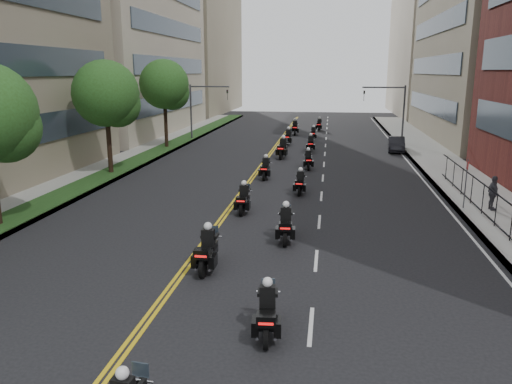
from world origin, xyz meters
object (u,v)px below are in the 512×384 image
motorcycle_9 (311,144)px  motorcycle_11 (313,134)px  motorcycle_4 (244,200)px  parked_sedan (396,144)px  motorcycle_10 (288,138)px  motorcycle_13 (319,125)px  motorcycle_12 (295,128)px  motorcycle_2 (208,252)px  motorcycle_6 (266,169)px  motorcycle_3 (286,226)px  motorcycle_8 (283,149)px  motorcycle_1 (267,313)px  motorcycle_7 (308,160)px  motorcycle_5 (300,183)px  pedestrian_c (493,193)px

motorcycle_9 → motorcycle_11: size_ratio=1.06×
motorcycle_4 → parked_sedan: size_ratio=0.56×
motorcycle_10 → motorcycle_13: bearing=82.0°
motorcycle_12 → motorcycle_11: bearing=-64.1°
motorcycle_2 → motorcycle_6: 15.71m
motorcycle_3 → motorcycle_8: (-2.03, 20.31, 0.07)m
motorcycle_2 → motorcycle_4: bearing=89.9°
motorcycle_10 → motorcycle_12: motorcycle_12 is taller
motorcycle_12 → motorcycle_6: bearing=-93.4°
motorcycle_11 → motorcycle_10: bearing=-118.1°
motorcycle_1 → motorcycle_8: size_ratio=0.86×
motorcycle_1 → parked_sedan: 33.72m
motorcycle_7 → parked_sedan: size_ratio=0.54×
motorcycle_5 → pedestrian_c: 10.09m
motorcycle_7 → motorcycle_9: 8.01m
motorcycle_7 → pedestrian_c: bearing=-51.9°
motorcycle_6 → motorcycle_8: 8.11m
motorcycle_6 → motorcycle_9: 12.05m
motorcycle_3 → motorcycle_9: size_ratio=1.04×
motorcycle_4 → motorcycle_12: bearing=88.9°
motorcycle_6 → motorcycle_12: 23.50m
motorcycle_7 → motorcycle_8: (-2.24, 4.32, 0.12)m
motorcycle_1 → motorcycle_10: motorcycle_10 is taller
motorcycle_13 → parked_sedan: 16.54m
motorcycle_6 → motorcycle_13: bearing=84.3°
motorcycle_7 → motorcycle_12: motorcycle_12 is taller
motorcycle_3 → motorcycle_10: 27.83m
motorcycle_7 → motorcycle_10: 12.00m
motorcycle_1 → motorcycle_7: motorcycle_1 is taller
motorcycle_7 → motorcycle_10: (-2.43, 11.75, 0.08)m
motorcycle_9 → parked_sedan: size_ratio=0.57×
motorcycle_11 → motorcycle_13: bearing=88.6°
motorcycle_12 → motorcycle_5: bearing=-88.0°
motorcycle_8 → motorcycle_13: bearing=88.6°
motorcycle_9 → motorcycle_3: bearing=-91.9°
motorcycle_6 → motorcycle_8: motorcycle_8 is taller
motorcycle_13 → motorcycle_7: bearing=-87.2°
motorcycle_10 → motorcycle_5: bearing=-79.1°
motorcycle_4 → pedestrian_c: bearing=7.5°
motorcycle_4 → motorcycle_8: bearing=87.9°
motorcycle_4 → motorcycle_9: motorcycle_9 is taller
motorcycle_3 → motorcycle_2: bearing=-129.0°
motorcycle_2 → motorcycle_5: (2.58, 11.87, -0.07)m
pedestrian_c → motorcycle_1: bearing=138.2°
pedestrian_c → motorcycle_5: bearing=68.8°
motorcycle_8 → motorcycle_10: (-0.19, 7.43, -0.04)m
motorcycle_11 → motorcycle_13: 8.44m
motorcycle_6 → motorcycle_9: motorcycle_9 is taller
motorcycle_7 → motorcycle_9: motorcycle_9 is taller
motorcycle_1 → motorcycle_13: (0.25, 47.85, 0.01)m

